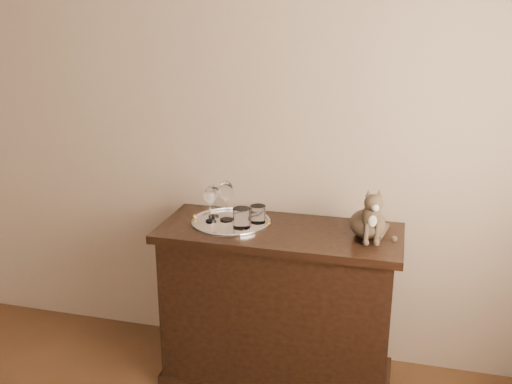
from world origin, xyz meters
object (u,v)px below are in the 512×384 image
at_px(wine_glass_c, 211,205).
at_px(wine_glass_d, 226,201).
at_px(sideboard, 278,306).
at_px(wine_glass_a, 213,201).
at_px(tumbler_a, 242,218).
at_px(tray, 231,223).
at_px(tumbler_c, 258,214).
at_px(cat, 368,211).

height_order(wine_glass_c, wine_glass_d, wine_glass_d).
distance_m(sideboard, wine_glass_d, 0.61).
bearing_deg(wine_glass_a, wine_glass_d, -22.83).
height_order(wine_glass_d, tumbler_a, wine_glass_d).
height_order(sideboard, wine_glass_d, wine_glass_d).
bearing_deg(tray, tumbler_a, -38.58).
bearing_deg(tumbler_c, wine_glass_d, -176.78).
bearing_deg(sideboard, wine_glass_d, 172.31).
distance_m(wine_glass_d, tumbler_a, 0.14).
bearing_deg(sideboard, cat, 1.80).
bearing_deg(tray, sideboard, -3.62).
bearing_deg(tumbler_c, sideboard, -21.44).
xyz_separation_m(tray, tumbler_a, (0.07, -0.06, 0.05)).
height_order(tray, wine_glass_a, wine_glass_a).
bearing_deg(wine_glass_c, tumbler_c, 11.07).
distance_m(sideboard, tumbler_a, 0.52).
distance_m(tray, tumbler_c, 0.14).
relative_size(tray, wine_glass_c, 2.23).
bearing_deg(sideboard, tumbler_c, 158.56).
relative_size(sideboard, cat, 4.57).
distance_m(tray, wine_glass_d, 0.11).
distance_m(tray, tumbler_a, 0.11).
distance_m(wine_glass_a, tumbler_c, 0.25).
height_order(tumbler_c, cat, cat).
bearing_deg(tumbler_a, wine_glass_a, 148.19).
distance_m(sideboard, tray, 0.50).
height_order(sideboard, wine_glass_c, wine_glass_c).
bearing_deg(wine_glass_d, tumbler_c, 3.22).
bearing_deg(tumbler_c, tray, -166.52).
xyz_separation_m(sideboard, cat, (0.42, 0.01, 0.56)).
relative_size(wine_glass_d, tumbler_a, 2.08).
relative_size(tray, wine_glass_d, 1.93).
distance_m(wine_glass_a, tumbler_a, 0.22).
relative_size(wine_glass_a, cat, 0.65).
relative_size(tumbler_a, tumbler_c, 1.13).
height_order(tray, cat, cat).
xyz_separation_m(wine_glass_c, tumbler_c, (0.23, 0.05, -0.05)).
distance_m(tray, wine_glass_a, 0.15).
height_order(wine_glass_d, cat, cat).
height_order(tumbler_a, tumbler_c, tumbler_a).
distance_m(wine_glass_c, wine_glass_d, 0.08).
bearing_deg(wine_glass_c, tumbler_a, -14.32).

